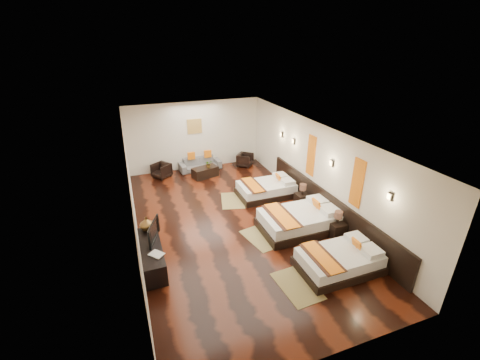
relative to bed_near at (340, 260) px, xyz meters
name	(u,v)px	position (x,y,z in m)	size (l,w,h in m)	color
floor	(233,222)	(-1.69, 2.88, -0.25)	(5.50, 9.50, 0.01)	black
ceiling	(232,133)	(-1.69, 2.88, 2.55)	(5.50, 9.50, 0.01)	white
back_wall	(195,136)	(-1.69, 7.63, 1.15)	(5.50, 0.01, 2.80)	silver
left_wall	(132,196)	(-4.44, 2.88, 1.15)	(0.01, 9.50, 2.80)	silver
right_wall	(316,168)	(1.06, 2.88, 1.15)	(0.01, 9.50, 2.80)	silver
headboard_panel	(326,206)	(1.02, 2.08, 0.20)	(0.08, 6.60, 0.90)	black
bed_near	(340,260)	(0.00, 0.00, 0.00)	(1.94, 1.22, 0.74)	black
bed_mid	(300,220)	(0.00, 1.87, 0.04)	(2.27, 1.43, 0.87)	black
bed_far	(267,189)	(0.00, 4.15, 0.00)	(1.97, 1.24, 0.75)	black
nightstand_a	(337,228)	(0.75, 1.17, 0.03)	(0.41, 0.41, 0.81)	black
nightstand_b	(302,199)	(0.75, 3.03, 0.03)	(0.41, 0.41, 0.80)	black
jute_mat_near	(297,286)	(-1.24, -0.16, -0.25)	(0.75, 1.20, 0.01)	olive
jute_mat_mid	(261,238)	(-1.23, 1.84, -0.25)	(0.75, 1.20, 0.01)	olive
jute_mat_far	(233,200)	(-1.25, 4.20, -0.25)	(0.75, 1.20, 0.01)	olive
tv_console	(152,255)	(-4.19, 1.75, 0.02)	(0.50, 1.80, 0.55)	black
tv	(150,231)	(-4.14, 2.00, 0.54)	(0.86, 0.11, 0.49)	black
book	(153,257)	(-4.19, 1.26, 0.31)	(0.24, 0.33, 0.03)	black
figurine	(147,223)	(-4.19, 2.49, 0.48)	(0.36, 0.36, 0.37)	brown
sofa	(200,164)	(-1.61, 7.33, 0.00)	(1.73, 0.68, 0.50)	slate
armchair_left	(161,170)	(-3.24, 7.08, 0.03)	(0.61, 0.63, 0.57)	black
armchair_right	(245,160)	(0.31, 7.03, 0.03)	(0.60, 0.62, 0.56)	black
coffee_table	(205,172)	(-1.61, 6.51, -0.05)	(1.00, 0.50, 0.40)	black
table_plant	(209,164)	(-1.47, 6.47, 0.29)	(0.26, 0.23, 0.29)	#23561C
orange_panel_a	(357,183)	(1.04, 0.98, 1.45)	(0.04, 0.40, 1.30)	#D86014
orange_panel_b	(311,156)	(1.04, 3.18, 1.45)	(0.04, 0.40, 1.30)	#D86014
sconce_near	(390,196)	(1.01, -0.12, 1.60)	(0.07, 0.12, 0.18)	black
sconce_mid	(332,163)	(1.01, 2.08, 1.60)	(0.07, 0.12, 0.18)	black
sconce_far	(294,141)	(1.01, 4.28, 1.60)	(0.07, 0.12, 0.18)	black
sconce_lounge	(281,134)	(1.01, 5.18, 1.60)	(0.07, 0.12, 0.18)	black
gold_artwork	(194,126)	(-1.69, 7.61, 1.55)	(0.60, 0.04, 0.60)	#AD873F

